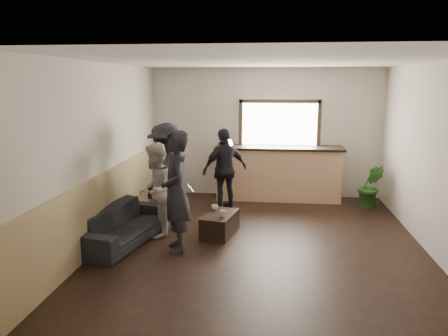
# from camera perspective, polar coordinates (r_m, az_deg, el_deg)

# --- Properties ---
(ground) EXTENTS (5.00, 6.00, 0.01)m
(ground) POSITION_cam_1_polar(r_m,az_deg,el_deg) (7.02, 4.69, -9.70)
(ground) COLOR black
(room_shell) EXTENTS (5.01, 6.01, 2.80)m
(room_shell) POSITION_cam_1_polar(r_m,az_deg,el_deg) (6.70, -1.43, 2.34)
(room_shell) COLOR silver
(room_shell) RESTS_ON ground
(bar_counter) EXTENTS (2.70, 0.68, 2.13)m
(bar_counter) POSITION_cam_1_polar(r_m,az_deg,el_deg) (9.44, 7.12, -0.24)
(bar_counter) COLOR tan
(bar_counter) RESTS_ON ground
(sofa) EXTENTS (1.12, 2.04, 0.56)m
(sofa) POSITION_cam_1_polar(r_m,az_deg,el_deg) (7.14, -12.99, -7.21)
(sofa) COLOR black
(sofa) RESTS_ON ground
(coffee_table) EXTENTS (0.60, 0.88, 0.36)m
(coffee_table) POSITION_cam_1_polar(r_m,az_deg,el_deg) (7.30, -0.54, -7.33)
(coffee_table) COLOR black
(coffee_table) RESTS_ON ground
(cup_a) EXTENTS (0.15, 0.15, 0.09)m
(cup_a) POSITION_cam_1_polar(r_m,az_deg,el_deg) (7.45, -1.21, -5.16)
(cup_a) COLOR silver
(cup_a) RESTS_ON coffee_table
(cup_b) EXTENTS (0.15, 0.15, 0.10)m
(cup_b) POSITION_cam_1_polar(r_m,az_deg,el_deg) (7.10, -0.12, -5.96)
(cup_b) COLOR silver
(cup_b) RESTS_ON coffee_table
(potted_plant) EXTENTS (0.51, 0.41, 0.89)m
(potted_plant) POSITION_cam_1_polar(r_m,az_deg,el_deg) (9.22, 18.61, -2.26)
(potted_plant) COLOR #2D6623
(potted_plant) RESTS_ON ground
(person_a) EXTENTS (0.63, 0.77, 1.82)m
(person_a) POSITION_cam_1_polar(r_m,az_deg,el_deg) (6.47, -6.31, -3.12)
(person_a) COLOR black
(person_a) RESTS_ON ground
(person_b) EXTENTS (0.69, 0.83, 1.54)m
(person_b) POSITION_cam_1_polar(r_m,az_deg,el_deg) (7.17, -8.90, -2.89)
(person_b) COLOR #BBB6A9
(person_b) RESTS_ON ground
(person_c) EXTENTS (0.91, 1.28, 1.80)m
(person_c) POSITION_cam_1_polar(r_m,az_deg,el_deg) (7.83, -7.51, -0.69)
(person_c) COLOR black
(person_c) RESTS_ON ground
(person_d) EXTENTS (1.00, 0.87, 1.62)m
(person_d) POSITION_cam_1_polar(r_m,az_deg,el_deg) (8.53, 0.13, -0.22)
(person_d) COLOR black
(person_d) RESTS_ON ground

